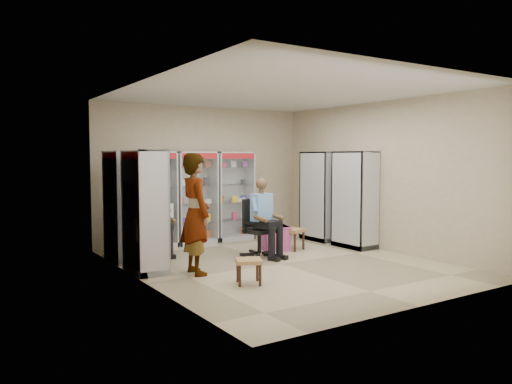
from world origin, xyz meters
TOP-DOWN VIEW (x-y plane):
  - floor at (0.00, 0.00)m, footprint 6.00×6.00m
  - room_shell at (0.00, 0.00)m, footprint 5.02×6.02m
  - cabinet_back_left at (-1.30, 2.73)m, footprint 0.90×0.50m
  - cabinet_back_mid at (-0.35, 2.73)m, footprint 0.90×0.50m
  - cabinet_back_right at (0.60, 2.73)m, footprint 0.90×0.50m
  - cabinet_right_far at (2.23, 1.60)m, footprint 0.90×0.50m
  - cabinet_right_near at (2.23, 0.50)m, footprint 0.90×0.50m
  - cabinet_left_far at (-2.23, 1.80)m, footprint 0.90×0.50m
  - cabinet_left_near at (-2.23, 0.70)m, footprint 0.90×0.50m
  - wooden_chair at (-1.55, 2.00)m, footprint 0.42×0.42m
  - seated_customer at (-1.55, 1.95)m, footprint 0.44×0.60m
  - office_chair at (0.04, 0.77)m, footprint 0.72×0.72m
  - seated_shopkeeper at (0.04, 0.72)m, footprint 0.59×0.72m
  - pink_trunk at (0.68, 1.14)m, footprint 0.63×0.61m
  - tea_glass at (0.68, 1.16)m, footprint 0.07×0.07m
  - woven_stool_a at (0.97, 0.98)m, footprint 0.56×0.56m
  - woven_stool_b at (-1.22, -0.88)m, footprint 0.50×0.50m
  - standing_man at (-1.60, 0.13)m, footprint 0.51×0.74m

SIDE VIEW (x-z plane):
  - floor at x=0.00m, z-range 0.00..0.00m
  - woven_stool_b at x=-1.22m, z-range 0.00..0.37m
  - woven_stool_a at x=0.97m, z-range 0.00..0.43m
  - pink_trunk at x=0.68m, z-range 0.00..0.49m
  - wooden_chair at x=-1.55m, z-range 0.00..0.94m
  - tea_glass at x=0.68m, z-range 0.49..0.59m
  - office_chair at x=0.04m, z-range 0.00..1.09m
  - seated_customer at x=-1.55m, z-range 0.00..1.34m
  - seated_shopkeeper at x=0.04m, z-range 0.00..1.39m
  - standing_man at x=-1.60m, z-range 0.00..1.95m
  - cabinet_back_left at x=-1.30m, z-range 0.00..2.00m
  - cabinet_back_mid at x=-0.35m, z-range 0.00..2.00m
  - cabinet_back_right at x=0.60m, z-range 0.00..2.00m
  - cabinet_right_far at x=2.23m, z-range 0.00..2.00m
  - cabinet_right_near at x=2.23m, z-range 0.00..2.00m
  - cabinet_left_far at x=-2.23m, z-range 0.00..2.00m
  - cabinet_left_near at x=-2.23m, z-range 0.00..2.00m
  - room_shell at x=0.00m, z-range 0.46..3.47m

